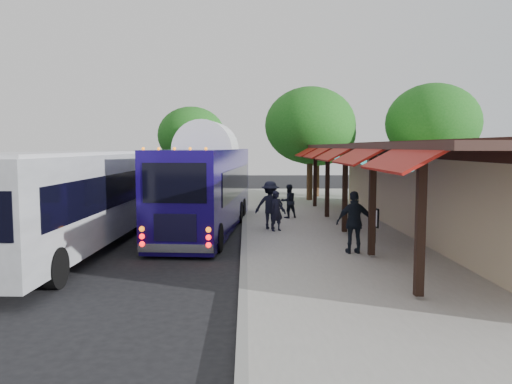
% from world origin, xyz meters
% --- Properties ---
extents(ground, '(90.00, 90.00, 0.00)m').
position_xyz_m(ground, '(0.00, 0.00, 0.00)').
color(ground, black).
rests_on(ground, ground).
extents(sidewalk, '(10.00, 40.00, 0.15)m').
position_xyz_m(sidewalk, '(5.00, 4.00, 0.07)').
color(sidewalk, '#9E9B93').
rests_on(sidewalk, ground).
extents(curb, '(0.20, 40.00, 0.16)m').
position_xyz_m(curb, '(0.05, 4.00, 0.07)').
color(curb, gray).
rests_on(curb, ground).
extents(station_shelter, '(8.15, 20.00, 3.60)m').
position_xyz_m(station_shelter, '(8.38, 4.00, 1.85)').
color(station_shelter, tan).
rests_on(station_shelter, ground).
extents(coach_bus, '(3.36, 11.15, 3.51)m').
position_xyz_m(coach_bus, '(-1.45, 5.72, 1.89)').
color(coach_bus, '#140757').
rests_on(coach_bus, ground).
extents(city_bus, '(3.13, 12.10, 3.22)m').
position_xyz_m(city_bus, '(-5.43, 1.68, 1.78)').
color(city_bus, gray).
rests_on(city_bus, ground).
extents(ped_a, '(0.67, 0.62, 1.55)m').
position_xyz_m(ped_a, '(1.29, 4.67, 0.92)').
color(ped_a, black).
rests_on(ped_a, sidewalk).
extents(ped_b, '(0.90, 0.81, 1.53)m').
position_xyz_m(ped_b, '(2.05, 8.20, 0.91)').
color(ped_b, black).
rests_on(ped_b, sidewalk).
extents(ped_c, '(1.14, 0.53, 1.90)m').
position_xyz_m(ped_c, '(3.40, 0.58, 1.10)').
color(ped_c, black).
rests_on(ped_c, sidewalk).
extents(ped_d, '(1.34, 0.95, 1.88)m').
position_xyz_m(ped_d, '(1.07, 5.15, 1.09)').
color(ped_d, black).
rests_on(ped_d, sidewalk).
extents(sign_board, '(0.15, 0.54, 1.19)m').
position_xyz_m(sign_board, '(4.43, 2.16, 0.95)').
color(sign_board, black).
rests_on(sign_board, sidewalk).
extents(tree_left, '(5.45, 5.45, 6.97)m').
position_xyz_m(tree_left, '(3.99, 15.89, 4.65)').
color(tree_left, '#382314').
rests_on(tree_left, ground).
extents(tree_mid, '(4.98, 4.98, 6.37)m').
position_xyz_m(tree_mid, '(4.72, 18.03, 4.25)').
color(tree_mid, '#382314').
rests_on(tree_mid, ground).
extents(tree_right, '(5.60, 5.60, 7.17)m').
position_xyz_m(tree_right, '(11.37, 15.71, 4.78)').
color(tree_right, '#382314').
rests_on(tree_right, ground).
extents(tree_far, '(4.92, 4.92, 6.30)m').
position_xyz_m(tree_far, '(-3.86, 22.42, 4.20)').
color(tree_far, '#382314').
rests_on(tree_far, ground).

